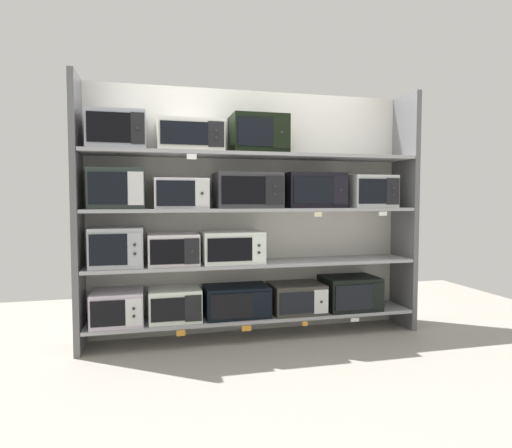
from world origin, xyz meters
TOP-DOWN VIEW (x-y plane):
  - ground at (0.00, -1.00)m, footprint 6.98×6.00m
  - back_panel at (0.00, 0.23)m, footprint 3.18×0.04m
  - upright_left at (-1.52, 0.00)m, footprint 0.05×0.42m
  - upright_right at (1.52, 0.00)m, footprint 0.05×0.42m
  - shelf_0 at (0.00, 0.00)m, footprint 2.98×0.42m
  - microwave_0 at (-1.21, -0.00)m, footprint 0.43×0.42m
  - microwave_1 at (-0.74, -0.00)m, footprint 0.45×0.38m
  - microwave_2 at (-0.18, -0.00)m, footprint 0.58×0.37m
  - microwave_3 at (0.39, -0.00)m, footprint 0.49×0.42m
  - microwave_4 at (0.93, -0.00)m, footprint 0.52×0.41m
  - price_tag_0 at (-0.70, -0.21)m, footprint 0.07×0.00m
  - price_tag_1 at (-0.14, -0.21)m, footprint 0.08×0.00m
  - price_tag_2 at (0.40, -0.21)m, footprint 0.05×0.00m
  - price_tag_3 at (0.89, -0.21)m, footprint 0.08×0.00m
  - shelf_1 at (0.00, 0.00)m, footprint 2.98×0.42m
  - microwave_5 at (-1.21, -0.00)m, footprint 0.43×0.41m
  - microwave_6 at (-0.74, -0.00)m, footprint 0.43×0.39m
  - microwave_7 at (-0.22, -0.00)m, footprint 0.54×0.41m
  - shelf_2 at (0.00, 0.00)m, footprint 2.98×0.42m
  - microwave_8 at (-1.20, -0.00)m, footprint 0.45×0.37m
  - microwave_9 at (-0.67, -0.00)m, footprint 0.46×0.38m
  - microwave_10 at (-0.08, -0.00)m, footprint 0.58×0.42m
  - microwave_11 at (0.55, -0.00)m, footprint 0.55×0.35m
  - microwave_12 at (1.12, -0.00)m, footprint 0.44×0.41m
  - price_tag_4 at (0.52, -0.21)m, footprint 0.07×0.00m
  - price_tag_5 at (1.16, -0.21)m, footprint 0.08×0.00m
  - shelf_3 at (0.00, 0.00)m, footprint 2.98×0.42m
  - microwave_13 at (-1.19, -0.00)m, footprint 0.47×0.42m
  - microwave_14 at (-0.59, -0.00)m, footprint 0.56×0.43m
  - microwave_15 at (0.02, -0.00)m, footprint 0.49×0.39m
  - price_tag_6 at (-0.60, -0.21)m, footprint 0.08×0.00m

SIDE VIEW (x-z plane):
  - ground at x=0.00m, z-range -0.02..0.00m
  - price_tag_0 at x=-0.70m, z-range 0.12..0.17m
  - price_tag_1 at x=-0.14m, z-range 0.12..0.17m
  - price_tag_2 at x=0.40m, z-range 0.13..0.17m
  - price_tag_3 at x=0.89m, z-range 0.13..0.17m
  - shelf_0 at x=0.00m, z-range 0.17..0.20m
  - microwave_3 at x=0.39m, z-range 0.20..0.47m
  - microwave_2 at x=-0.18m, z-range 0.20..0.48m
  - microwave_1 at x=-0.74m, z-range 0.20..0.48m
  - microwave_0 at x=-1.21m, z-range 0.20..0.49m
  - microwave_4 at x=0.93m, z-range 0.20..0.51m
  - shelf_1 at x=0.00m, z-range 0.66..0.69m
  - microwave_6 at x=-0.74m, z-range 0.69..0.96m
  - microwave_7 at x=-0.22m, z-range 0.69..0.97m
  - microwave_5 at x=-1.21m, z-range 0.69..1.03m
  - price_tag_4 at x=0.52m, z-range 1.11..1.15m
  - price_tag_5 at x=1.16m, z-range 1.11..1.15m
  - back_panel at x=0.00m, z-range 0.00..2.28m
  - upright_left at x=-1.52m, z-range 0.00..2.28m
  - upright_right at x=1.52m, z-range 0.00..2.28m
  - shelf_2 at x=0.00m, z-range 1.15..1.18m
  - microwave_9 at x=-0.67m, z-range 1.18..1.44m
  - microwave_12 at x=1.12m, z-range 1.18..1.49m
  - microwave_10 at x=-0.08m, z-range 1.18..1.50m
  - microwave_11 at x=0.55m, z-range 1.18..1.51m
  - microwave_8 at x=-1.20m, z-range 1.18..1.52m
  - price_tag_6 at x=-0.60m, z-range 1.59..1.64m
  - shelf_3 at x=0.00m, z-range 1.64..1.67m
  - microwave_14 at x=-0.59m, z-range 1.67..1.94m
  - microwave_13 at x=-1.19m, z-range 1.67..1.99m
  - microwave_15 at x=0.02m, z-range 1.67..2.01m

